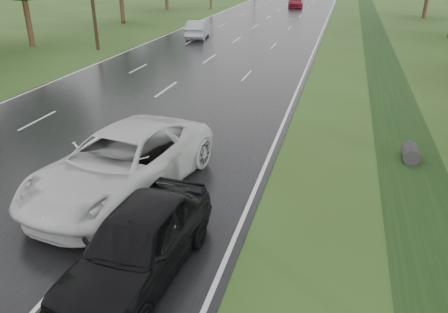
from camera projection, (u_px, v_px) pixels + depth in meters
road at (264, 21)px, 48.67m from camera, size 14.00×180.00×0.04m
edge_stripe_east at (326, 22)px, 47.06m from camera, size 0.12×180.00×0.01m
edge_stripe_west at (206, 18)px, 50.26m from camera, size 0.12×180.00×0.01m
center_line at (264, 20)px, 48.66m from camera, size 0.12×180.00×0.01m
drainage_ditch at (390, 91)px, 22.84m from camera, size 2.20×120.00×0.56m
white_pickup at (122, 163)px, 12.70m from camera, size 4.06×7.09×1.86m
dark_sedan at (138, 242)px, 9.36m from camera, size 2.22×4.91×1.64m
silver_sedan at (198, 29)px, 37.72m from camera, size 2.25×4.74×1.50m
far_car_red at (295, 2)px, 61.06m from camera, size 2.63×5.02×1.39m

